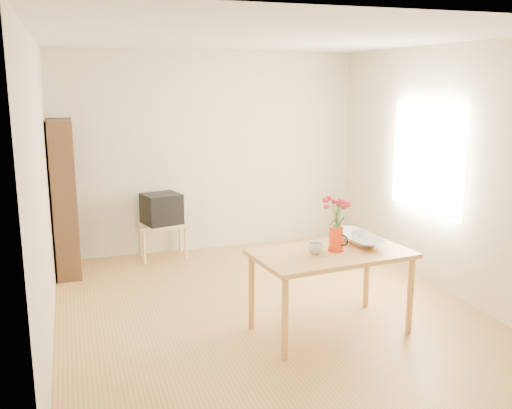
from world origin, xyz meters
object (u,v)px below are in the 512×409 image
object	(u,v)px
pitcher	(336,240)
bowl	(359,220)
mug	(316,248)
television	(161,208)
table	(331,261)

from	to	relation	value
pitcher	bowl	bearing A→B (deg)	0.70
pitcher	mug	distance (m)	0.22
bowl	television	size ratio (longest dim) A/B	0.84
mug	television	distance (m)	2.83
television	bowl	bearing A→B (deg)	-73.94
pitcher	bowl	xyz separation A→B (m)	(0.32, 0.19, 0.11)
table	television	xyz separation A→B (m)	(-1.08, 2.66, -0.01)
table	pitcher	bearing A→B (deg)	7.51
mug	bowl	distance (m)	0.60
table	pitcher	world-z (taller)	pitcher
television	table	bearing A→B (deg)	-82.39
bowl	television	distance (m)	2.87
table	bowl	xyz separation A→B (m)	(0.37, 0.20, 0.29)
mug	pitcher	bearing A→B (deg)	156.48
table	mug	distance (m)	0.21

